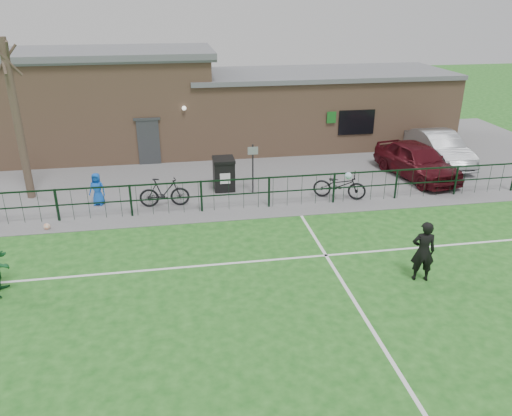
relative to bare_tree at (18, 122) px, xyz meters
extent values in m
plane|color=#1C591A|center=(8.00, -10.50, -3.00)|extent=(90.00, 90.00, 0.00)
cube|color=slate|center=(8.00, 3.00, -2.99)|extent=(34.00, 13.00, 0.02)
cube|color=white|center=(8.00, -2.70, -3.00)|extent=(28.00, 0.10, 0.01)
cube|color=white|center=(8.00, -6.50, -3.00)|extent=(28.00, 0.10, 0.01)
cube|color=white|center=(10.00, -10.50, -3.00)|extent=(0.10, 16.00, 0.01)
cube|color=black|center=(8.00, -2.50, -2.40)|extent=(28.00, 0.10, 1.20)
cylinder|color=#45352A|center=(0.00, 0.00, 0.00)|extent=(0.30, 0.30, 6.00)
cube|color=black|center=(7.53, -0.36, -2.44)|extent=(0.73, 0.82, 1.08)
cube|color=black|center=(7.55, -0.38, -2.37)|extent=(0.81, 0.92, 1.23)
cylinder|color=black|center=(8.64, -1.01, -1.98)|extent=(0.08, 0.08, 2.00)
imported|color=#480C14|center=(15.90, -0.34, -2.22)|extent=(2.63, 4.74, 1.52)
imported|color=#93969A|center=(17.80, 1.32, -2.24)|extent=(1.65, 4.54, 1.49)
imported|color=black|center=(5.17, -1.81, -2.42)|extent=(1.87, 0.58, 1.11)
imported|color=black|center=(11.86, -2.11, -2.45)|extent=(2.14, 1.45, 1.07)
imported|color=blue|center=(2.70, -1.22, -2.36)|extent=(0.68, 0.52, 1.24)
imported|color=black|center=(12.17, -8.27, -2.12)|extent=(0.73, 0.56, 1.77)
sphere|color=white|center=(10.80, -5.78, -0.72)|extent=(0.22, 0.22, 0.22)
sphere|color=white|center=(1.22, -3.15, -2.89)|extent=(0.22, 0.22, 0.22)
cube|color=#A4795B|center=(8.00, 6.00, -1.25)|extent=(24.00, 5.00, 3.50)
cube|color=#A4795B|center=(1.76, 6.00, 1.10)|extent=(11.52, 5.00, 1.20)
cube|color=slate|center=(1.76, 6.00, 1.82)|extent=(12.02, 5.40, 0.28)
cube|color=slate|center=(13.28, 6.00, 0.60)|extent=(13.44, 5.30, 0.22)
cube|color=#383A3D|center=(4.50, 3.47, -1.95)|extent=(1.00, 0.08, 2.10)
cube|color=black|center=(14.50, 3.47, -1.40)|extent=(1.80, 0.08, 1.20)
cube|color=#19661E|center=(13.20, 3.42, -1.10)|extent=(0.45, 0.04, 0.55)
camera|label=1|loc=(5.64, -19.37, 4.33)|focal=35.00mm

